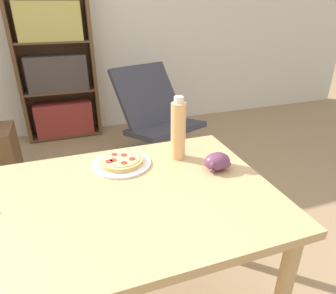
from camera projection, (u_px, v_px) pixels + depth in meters
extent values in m
cube|color=silver|center=(59.00, 16.00, 3.18)|extent=(8.00, 0.05, 2.60)
cube|color=tan|center=(119.00, 201.00, 1.13)|extent=(1.19, 0.82, 0.03)
cylinder|color=tan|center=(0.00, 248.00, 1.43)|extent=(0.06, 0.06, 0.73)
cylinder|color=tan|center=(203.00, 203.00, 1.75)|extent=(0.06, 0.06, 0.73)
cylinder|color=white|center=(122.00, 163.00, 1.35)|extent=(0.26, 0.26, 0.01)
cylinder|color=#DBB26B|center=(121.00, 160.00, 1.34)|extent=(0.20, 0.20, 0.02)
cylinder|color=#EACC7A|center=(121.00, 158.00, 1.33)|extent=(0.17, 0.17, 0.00)
cylinder|color=#A83328|center=(113.00, 160.00, 1.31)|extent=(0.03, 0.03, 0.00)
cylinder|color=#A83328|center=(109.00, 161.00, 1.30)|extent=(0.03, 0.03, 0.00)
cylinder|color=#A83328|center=(132.00, 159.00, 1.32)|extent=(0.03, 0.03, 0.00)
cylinder|color=#A83328|center=(114.00, 154.00, 1.36)|extent=(0.03, 0.03, 0.00)
cylinder|color=#A83328|center=(124.00, 163.00, 1.29)|extent=(0.03, 0.03, 0.00)
cylinder|color=#A83328|center=(124.00, 155.00, 1.36)|extent=(0.03, 0.03, 0.00)
ellipsoid|color=#6B3856|center=(217.00, 161.00, 1.29)|extent=(0.12, 0.09, 0.08)
sphere|color=#6B3856|center=(218.00, 164.00, 1.33)|extent=(0.02, 0.02, 0.02)
sphere|color=#6B3856|center=(227.00, 165.00, 1.28)|extent=(0.02, 0.02, 0.02)
sphere|color=#6B3856|center=(213.00, 165.00, 1.25)|extent=(0.03, 0.03, 0.03)
sphere|color=#6B3856|center=(212.00, 171.00, 1.26)|extent=(0.02, 0.02, 0.02)
sphere|color=#6B3856|center=(225.00, 160.00, 1.33)|extent=(0.03, 0.03, 0.03)
sphere|color=#6B3856|center=(222.00, 167.00, 1.27)|extent=(0.02, 0.02, 0.02)
sphere|color=#6B3856|center=(228.00, 164.00, 1.28)|extent=(0.03, 0.03, 0.03)
sphere|color=#6B3856|center=(223.00, 164.00, 1.30)|extent=(0.03, 0.03, 0.03)
cylinder|color=#EFB270|center=(178.00, 131.00, 1.35)|extent=(0.07, 0.07, 0.26)
cylinder|color=white|center=(179.00, 100.00, 1.29)|extent=(0.04, 0.04, 0.03)
cube|color=slate|center=(162.00, 154.00, 3.01)|extent=(0.72, 0.71, 0.10)
cube|color=#383842|center=(165.00, 128.00, 2.81)|extent=(0.75, 0.68, 0.14)
cube|color=#383842|center=(148.00, 96.00, 2.93)|extent=(0.72, 0.59, 0.55)
cube|color=brown|center=(18.00, 69.00, 3.11)|extent=(0.04, 0.27, 1.60)
cube|color=brown|center=(93.00, 65.00, 3.34)|extent=(0.04, 0.27, 1.60)
cube|color=brown|center=(56.00, 65.00, 3.34)|extent=(0.80, 0.01, 1.60)
cube|color=brown|center=(67.00, 133.00, 3.57)|extent=(0.73, 0.26, 0.02)
cube|color=#99332D|center=(65.00, 118.00, 3.46)|extent=(0.63, 0.19, 0.37)
cube|color=brown|center=(60.00, 91.00, 3.34)|extent=(0.73, 0.26, 0.02)
cube|color=#4C423D|center=(57.00, 73.00, 3.24)|extent=(0.63, 0.19, 0.37)
cube|color=brown|center=(52.00, 42.00, 3.11)|extent=(0.73, 0.26, 0.02)
cube|color=#CCBC5B|center=(49.00, 21.00, 3.01)|extent=(0.63, 0.19, 0.37)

